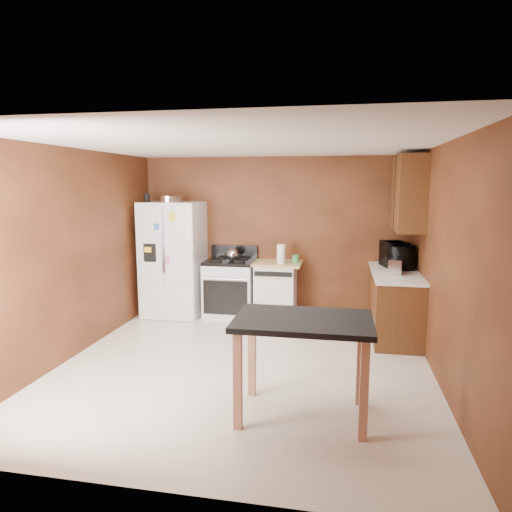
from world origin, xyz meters
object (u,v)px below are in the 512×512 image
(roasting_pan, at_px, (170,199))
(toaster, at_px, (396,266))
(green_canister, at_px, (295,259))
(paper_towel, at_px, (281,254))
(gas_range, at_px, (230,288))
(pen_cup, at_px, (147,198))
(island, at_px, (303,334))
(dishwasher, at_px, (276,290))
(microwave, at_px, (396,256))
(refrigerator, at_px, (174,259))
(kettle, at_px, (232,255))

(roasting_pan, xyz_separation_m, toaster, (3.34, -0.56, -0.85))
(green_canister, bearing_deg, paper_towel, -141.86)
(toaster, xyz_separation_m, gas_range, (-2.41, 0.65, -0.54))
(pen_cup, xyz_separation_m, green_canister, (2.31, 0.16, -0.92))
(island, bearing_deg, dishwasher, 102.69)
(microwave, bearing_deg, green_canister, 67.45)
(pen_cup, bearing_deg, paper_towel, 0.14)
(paper_towel, relative_size, green_canister, 2.50)
(green_canister, bearing_deg, toaster, -26.73)
(green_canister, distance_m, toaster, 1.57)
(pen_cup, relative_size, dishwasher, 0.15)
(microwave, distance_m, dishwasher, 1.87)
(paper_towel, height_order, microwave, microwave)
(microwave, height_order, dishwasher, microwave)
(toaster, xyz_separation_m, microwave, (0.06, 0.48, 0.06))
(green_canister, xyz_separation_m, dishwasher, (-0.30, -0.03, -0.50))
(pen_cup, distance_m, toaster, 3.85)
(refrigerator, bearing_deg, paper_towel, -1.64)
(refrigerator, xyz_separation_m, gas_range, (0.91, 0.06, -0.44))
(kettle, bearing_deg, island, -65.21)
(green_canister, height_order, island, green_canister)
(dishwasher, bearing_deg, paper_towel, -55.40)
(pen_cup, xyz_separation_m, microwave, (3.77, -0.06, -0.80))
(island, bearing_deg, toaster, 65.98)
(microwave, height_order, island, microwave)
(kettle, xyz_separation_m, microwave, (2.43, -0.14, 0.07))
(gas_range, bearing_deg, paper_towel, -7.71)
(paper_towel, distance_m, microwave, 1.66)
(kettle, relative_size, gas_range, 0.17)
(green_canister, distance_m, refrigerator, 1.93)
(pen_cup, relative_size, refrigerator, 0.07)
(roasting_pan, distance_m, toaster, 3.49)
(gas_range, relative_size, island, 0.91)
(refrigerator, bearing_deg, pen_cup, -171.96)
(pen_cup, distance_m, green_canister, 2.49)
(paper_towel, bearing_deg, refrigerator, 178.36)
(green_canister, relative_size, gas_range, 0.11)
(gas_range, distance_m, dishwasher, 0.72)
(roasting_pan, height_order, refrigerator, roasting_pan)
(kettle, bearing_deg, paper_towel, -5.66)
(kettle, distance_m, gas_range, 0.53)
(roasting_pan, distance_m, gas_range, 1.67)
(island, bearing_deg, paper_towel, 101.49)
(paper_towel, distance_m, island, 2.91)
(green_canister, xyz_separation_m, gas_range, (-1.02, -0.05, -0.49))
(pen_cup, bearing_deg, kettle, 3.48)
(kettle, bearing_deg, toaster, -14.67)
(paper_towel, xyz_separation_m, island, (0.58, -2.84, -0.27))
(green_canister, bearing_deg, roasting_pan, -175.71)
(pen_cup, distance_m, kettle, 1.60)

